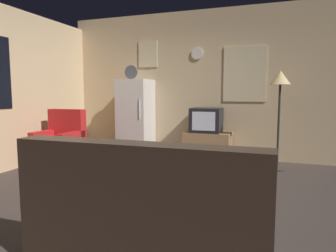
{
  "coord_description": "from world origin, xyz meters",
  "views": [
    {
      "loc": [
        1.46,
        -3.3,
        1.23
      ],
      "look_at": [
        -0.01,
        0.9,
        0.75
      ],
      "focal_mm": 32.19,
      "sensor_mm": 36.0,
      "label": 1
    }
  ],
  "objects_px": {
    "crt_tv": "(206,120)",
    "coffee_table": "(122,171)",
    "standing_lamp": "(280,85)",
    "tv_stand": "(207,146)",
    "armchair": "(60,146)",
    "mug_ceramic_tan": "(127,153)",
    "mug_ceramic_white": "(126,147)",
    "remote_control": "(127,155)",
    "couch": "(149,221)",
    "fridge": "(136,118)",
    "wine_glass": "(125,146)"
  },
  "relations": [
    {
      "from": "crt_tv",
      "to": "coffee_table",
      "type": "xyz_separation_m",
      "value": [
        -0.69,
        -1.97,
        -0.52
      ]
    },
    {
      "from": "standing_lamp",
      "to": "tv_stand",
      "type": "bearing_deg",
      "value": 165.61
    },
    {
      "from": "standing_lamp",
      "to": "armchair",
      "type": "distance_m",
      "value": 3.75
    },
    {
      "from": "tv_stand",
      "to": "mug_ceramic_tan",
      "type": "distance_m",
      "value": 2.22
    },
    {
      "from": "coffee_table",
      "to": "mug_ceramic_white",
      "type": "xyz_separation_m",
      "value": [
        -0.05,
        0.21,
        0.28
      ]
    },
    {
      "from": "coffee_table",
      "to": "remote_control",
      "type": "bearing_deg",
      "value": -42.43
    },
    {
      "from": "remote_control",
      "to": "mug_ceramic_tan",
      "type": "bearing_deg",
      "value": -24.98
    },
    {
      "from": "coffee_table",
      "to": "crt_tv",
      "type": "bearing_deg",
      "value": 70.76
    },
    {
      "from": "coffee_table",
      "to": "mug_ceramic_white",
      "type": "distance_m",
      "value": 0.35
    },
    {
      "from": "standing_lamp",
      "to": "mug_ceramic_white",
      "type": "relative_size",
      "value": 17.67
    },
    {
      "from": "standing_lamp",
      "to": "couch",
      "type": "distance_m",
      "value": 3.45
    },
    {
      "from": "tv_stand",
      "to": "fridge",
      "type": "bearing_deg",
      "value": -179.97
    },
    {
      "from": "tv_stand",
      "to": "coffee_table",
      "type": "xyz_separation_m",
      "value": [
        -0.71,
        -1.97,
        -0.03
      ]
    },
    {
      "from": "fridge",
      "to": "standing_lamp",
      "type": "xyz_separation_m",
      "value": [
        2.65,
        -0.31,
        0.6
      ]
    },
    {
      "from": "coffee_table",
      "to": "remote_control",
      "type": "relative_size",
      "value": 4.8
    },
    {
      "from": "tv_stand",
      "to": "remote_control",
      "type": "relative_size",
      "value": 5.6
    },
    {
      "from": "armchair",
      "to": "couch",
      "type": "relative_size",
      "value": 0.56
    },
    {
      "from": "remote_control",
      "to": "armchair",
      "type": "height_order",
      "value": "armchair"
    },
    {
      "from": "coffee_table",
      "to": "remote_control",
      "type": "xyz_separation_m",
      "value": [
        0.13,
        -0.12,
        0.24
      ]
    },
    {
      "from": "mug_ceramic_tan",
      "to": "armchair",
      "type": "bearing_deg",
      "value": 152.48
    },
    {
      "from": "mug_ceramic_tan",
      "to": "armchair",
      "type": "relative_size",
      "value": 0.09
    },
    {
      "from": "tv_stand",
      "to": "remote_control",
      "type": "distance_m",
      "value": 2.18
    },
    {
      "from": "tv_stand",
      "to": "mug_ceramic_tan",
      "type": "xyz_separation_m",
      "value": [
        -0.56,
        -2.14,
        0.24
      ]
    },
    {
      "from": "wine_glass",
      "to": "armchair",
      "type": "distance_m",
      "value": 1.67
    },
    {
      "from": "mug_ceramic_tan",
      "to": "couch",
      "type": "relative_size",
      "value": 0.05
    },
    {
      "from": "tv_stand",
      "to": "armchair",
      "type": "height_order",
      "value": "armchair"
    },
    {
      "from": "fridge",
      "to": "crt_tv",
      "type": "xyz_separation_m",
      "value": [
        1.42,
        -0.0,
        -0.01
      ]
    },
    {
      "from": "tv_stand",
      "to": "mug_ceramic_tan",
      "type": "bearing_deg",
      "value": -104.56
    },
    {
      "from": "tv_stand",
      "to": "couch",
      "type": "distance_m",
      "value": 3.48
    },
    {
      "from": "crt_tv",
      "to": "couch",
      "type": "xyz_separation_m",
      "value": [
        0.32,
        -3.47,
        -0.44
      ]
    },
    {
      "from": "coffee_table",
      "to": "wine_glass",
      "type": "xyz_separation_m",
      "value": [
        -0.02,
        0.13,
        0.31
      ]
    },
    {
      "from": "couch",
      "to": "coffee_table",
      "type": "bearing_deg",
      "value": 123.91
    },
    {
      "from": "coffee_table",
      "to": "wine_glass",
      "type": "bearing_deg",
      "value": 97.84
    },
    {
      "from": "standing_lamp",
      "to": "couch",
      "type": "bearing_deg",
      "value": -106.16
    },
    {
      "from": "wine_glass",
      "to": "crt_tv",
      "type": "bearing_deg",
      "value": 68.96
    },
    {
      "from": "coffee_table",
      "to": "mug_ceramic_white",
      "type": "bearing_deg",
      "value": 102.83
    },
    {
      "from": "coffee_table",
      "to": "remote_control",
      "type": "distance_m",
      "value": 0.3
    },
    {
      "from": "couch",
      "to": "mug_ceramic_tan",
      "type": "bearing_deg",
      "value": 122.49
    },
    {
      "from": "standing_lamp",
      "to": "coffee_table",
      "type": "bearing_deg",
      "value": -139.12
    },
    {
      "from": "wine_glass",
      "to": "remote_control",
      "type": "height_order",
      "value": "wine_glass"
    },
    {
      "from": "armchair",
      "to": "wine_glass",
      "type": "bearing_deg",
      "value": -21.15
    },
    {
      "from": "fridge",
      "to": "coffee_table",
      "type": "distance_m",
      "value": 2.17
    },
    {
      "from": "crt_tv",
      "to": "armchair",
      "type": "xyz_separation_m",
      "value": [
        -2.25,
        -1.24,
        -0.41
      ]
    },
    {
      "from": "mug_ceramic_white",
      "to": "remote_control",
      "type": "xyz_separation_m",
      "value": [
        0.17,
        -0.33,
        -0.03
      ]
    },
    {
      "from": "fridge",
      "to": "standing_lamp",
      "type": "height_order",
      "value": "fridge"
    },
    {
      "from": "tv_stand",
      "to": "mug_ceramic_white",
      "type": "xyz_separation_m",
      "value": [
        -0.76,
        -1.76,
        0.24
      ]
    },
    {
      "from": "fridge",
      "to": "armchair",
      "type": "height_order",
      "value": "fridge"
    },
    {
      "from": "coffee_table",
      "to": "armchair",
      "type": "xyz_separation_m",
      "value": [
        -1.56,
        0.73,
        0.11
      ]
    },
    {
      "from": "wine_glass",
      "to": "tv_stand",
      "type": "bearing_deg",
      "value": 68.3
    },
    {
      "from": "mug_ceramic_tan",
      "to": "couch",
      "type": "distance_m",
      "value": 1.59
    }
  ]
}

